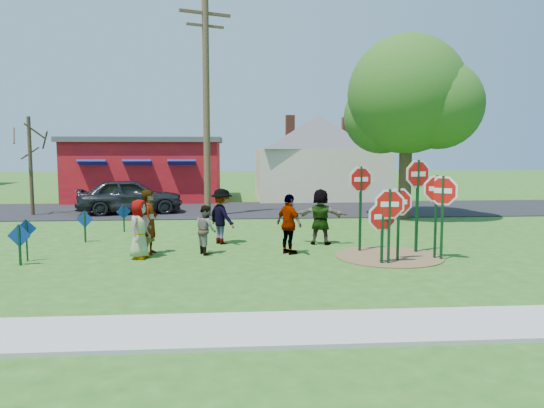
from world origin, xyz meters
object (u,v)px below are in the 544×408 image
Objects in this scene: person_a at (139,229)px; stop_sign_a at (389,210)px; utility_pole at (206,104)px; stop_sign_d at (418,182)px; stop_sign_b at (361,187)px; person_b at (150,222)px; suv at (130,196)px; stop_sign_c at (436,197)px; leafy_tree at (410,101)px.

stop_sign_a is at bearing -81.32° from person_a.
stop_sign_a is 12.76m from utility_pole.
stop_sign_d reaches higher than person_a.
stop_sign_b is 6.59m from person_b.
person_a is 0.35× the size of suv.
suv is (-2.51, 10.21, -0.09)m from person_b.
utility_pole reaches higher than stop_sign_c.
person_b is at bearing -98.68° from utility_pole.
person_b is (-8.22, 0.42, -1.21)m from stop_sign_d.
stop_sign_d is (1.71, -0.30, 0.16)m from stop_sign_b.
leafy_tree reaches higher than stop_sign_c.
utility_pole is at bearing 118.74° from stop_sign_a.
leafy_tree is (9.21, -1.48, 0.07)m from utility_pole.
stop_sign_c is 9.71m from leafy_tree.
stop_sign_a is 0.80× the size of stop_sign_b.
suv is 0.61× the size of leafy_tree.
leafy_tree is at bearing -9.15° from utility_pole.
person_a is 0.88× the size of person_b.
stop_sign_d is 11.98m from utility_pole.
utility_pole is (1.57, 9.55, 4.43)m from person_a.
utility_pole is at bearing 125.83° from stop_sign_c.
person_b is 9.99m from utility_pole.
stop_sign_a is at bearing -153.40° from suv.
leafy_tree reaches higher than suv.
stop_sign_c is 0.51× the size of suv.
utility_pole is at bearing 170.85° from leafy_tree.
stop_sign_a is 15.38m from suv.
stop_sign_a is 1.15× the size of person_b.
person_b is (-8.45, 1.36, -0.83)m from stop_sign_c.
stop_sign_d is 0.37× the size of leafy_tree.
utility_pole reaches higher than leafy_tree.
suv is at bearing 31.15° from person_a.
suv is at bearing 118.33° from stop_sign_d.
leafy_tree is at bearing -113.06° from suv.
stop_sign_d is at bearing -86.05° from person_b.
stop_sign_d is at bearing 50.80° from stop_sign_a.
person_a is 11.10m from suv.
utility_pole reaches higher than person_a.
stop_sign_d is 8.53m from person_a.
stop_sign_d reaches higher than stop_sign_c.
stop_sign_a is 0.27× the size of leafy_tree.
person_b is at bearing -144.92° from leafy_tree.
person_a is (-6.72, -0.52, -1.17)m from stop_sign_b.
person_a is at bearing 176.51° from stop_sign_c.
stop_sign_d reaches higher than person_b.
utility_pole is (-7.09, 10.26, 3.49)m from stop_sign_c.
person_a is 0.17× the size of utility_pole.
person_b is 0.24× the size of leafy_tree.
stop_sign_b is 0.56× the size of suv.
stop_sign_c reaches higher than stop_sign_a.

